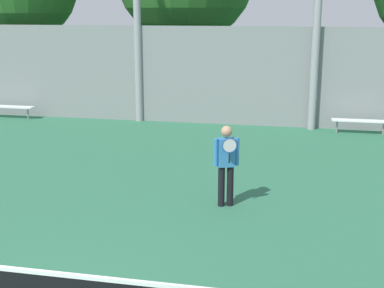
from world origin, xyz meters
TOP-DOWN VIEW (x-y plane):
  - tennis_player at (1.94, 5.35)m, footprint 0.51×0.48m
  - bench_courtside_near at (5.30, 12.86)m, footprint 1.84×0.40m
  - bench_courtside_far at (-7.44, 12.86)m, footprint 2.05×0.40m
  - back_fence at (0.00, 13.49)m, footprint 28.51×0.06m

SIDE VIEW (x-z plane):
  - bench_courtside_near at x=5.30m, z-range 0.19..0.65m
  - bench_courtside_far at x=-7.44m, z-range 0.19..0.66m
  - tennis_player at x=1.94m, z-range 0.12..1.82m
  - back_fence at x=0.00m, z-range 0.00..3.44m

